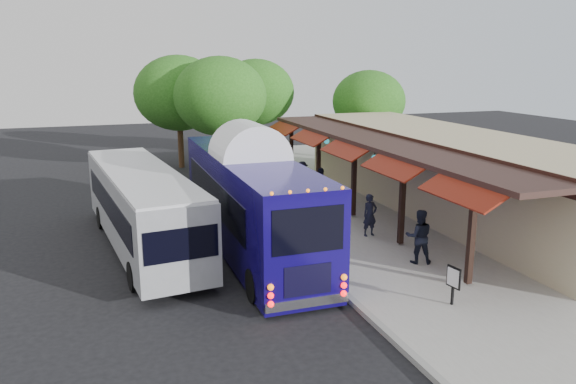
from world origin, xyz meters
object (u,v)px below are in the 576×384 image
object	(u,v)px
ped_b	(419,236)
sign_board	(453,279)
ped_d	(302,176)
city_bus	(142,206)
ped_a	(370,215)
coach_bus	(250,197)
ped_c	(321,186)

from	to	relation	value
ped_b	sign_board	bearing A→B (deg)	96.14
ped_d	city_bus	bearing A→B (deg)	54.27
ped_a	coach_bus	bearing A→B (deg)	171.02
ped_a	ped_d	bearing A→B (deg)	83.46
ped_d	sign_board	xyz separation A→B (m)	(-0.89, -14.25, -0.02)
coach_bus	sign_board	distance (m)	7.85
city_bus	ped_c	xyz separation A→B (m)	(8.43, 3.30, -0.60)
ped_d	sign_board	bearing A→B (deg)	105.39
ped_b	ped_d	world-z (taller)	ped_b
ped_c	ped_b	bearing A→B (deg)	67.47
ped_d	sign_board	size ratio (longest dim) A/B	1.39
ped_d	ped_b	bearing A→B (deg)	108.95
coach_bus	ped_d	distance (m)	9.04
ped_b	ped_a	bearing A→B (deg)	-65.24
ped_a	ped_c	distance (m)	5.13
ped_d	sign_board	distance (m)	14.27
ped_a	city_bus	bearing A→B (deg)	162.38
coach_bus	ped_c	xyz separation A→B (m)	(4.77, 4.83, -0.98)
ped_b	coach_bus	bearing A→B (deg)	-14.11
coach_bus	ped_d	bearing A→B (deg)	57.34
ped_c	sign_board	world-z (taller)	ped_c
ped_c	sign_board	bearing A→B (deg)	62.90
city_bus	ped_b	bearing A→B (deg)	-36.86
ped_a	sign_board	world-z (taller)	ped_a
coach_bus	ped_c	bearing A→B (deg)	45.37
ped_b	sign_board	world-z (taller)	ped_b
coach_bus	city_bus	world-z (taller)	coach_bus
city_bus	ped_a	size ratio (longest dim) A/B	6.74
ped_b	ped_c	xyz separation A→B (m)	(-0.08, 8.32, -0.05)
ped_b	city_bus	bearing A→B (deg)	-8.84
coach_bus	city_bus	size ratio (longest dim) A/B	1.05
coach_bus	ped_b	distance (m)	6.05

